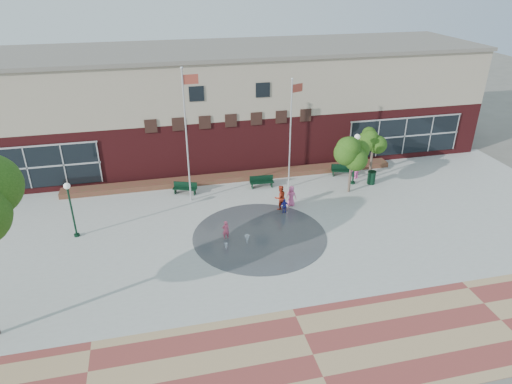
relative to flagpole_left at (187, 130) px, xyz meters
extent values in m
plane|color=#666056|center=(3.65, -8.81, -5.30)|extent=(120.00, 120.00, 0.00)
cube|color=#A8A8A0|center=(3.65, -4.81, -5.29)|extent=(46.00, 18.00, 0.01)
cube|color=brown|center=(3.65, -15.81, -5.29)|extent=(46.00, 6.00, 0.01)
cylinder|color=#383A3D|center=(3.65, -5.81, -5.29)|extent=(8.40, 8.40, 0.01)
cube|color=#58171A|center=(3.65, 8.69, -3.05)|extent=(44.00, 10.00, 4.50)
cube|color=tan|center=(3.65, 8.69, 1.45)|extent=(44.00, 10.00, 4.50)
cube|color=slate|center=(3.65, 8.69, 3.75)|extent=(44.40, 10.40, 0.30)
cube|color=black|center=(-11.35, 3.67, -3.18)|extent=(10.00, 0.12, 3.19)
cube|color=black|center=(18.65, 3.67, -3.18)|extent=(10.00, 0.12, 3.19)
cube|color=black|center=(1.15, 3.67, 1.50)|extent=(1.10, 0.10, 1.10)
cube|color=black|center=(6.15, 3.67, 1.50)|extent=(1.10, 0.10, 1.10)
cube|color=maroon|center=(3.65, 2.79, -5.30)|extent=(26.00, 1.20, 0.40)
cylinder|color=silver|center=(-0.05, 0.00, -0.61)|extent=(0.11, 0.11, 9.37)
sphere|color=silver|center=(-0.05, 0.00, 4.13)|extent=(0.18, 0.18, 0.18)
cube|color=#A43C2E|center=(0.46, 0.02, 3.38)|extent=(1.03, 0.07, 0.63)
cylinder|color=silver|center=(7.43, 0.48, -1.20)|extent=(0.11, 0.11, 8.19)
sphere|color=silver|center=(7.43, 0.48, 2.95)|extent=(0.17, 0.17, 0.17)
cube|color=#A43C2E|center=(7.87, 0.65, 2.27)|extent=(0.89, 0.36, 0.58)
cylinder|color=black|center=(-7.52, -3.24, -3.64)|extent=(0.12, 0.12, 3.32)
cylinder|color=black|center=(-7.52, -3.24, -5.22)|extent=(0.35, 0.35, 0.16)
sphere|color=white|center=(-7.52, -3.24, -1.80)|extent=(0.39, 0.39, 0.39)
cylinder|color=black|center=(12.46, -0.06, -3.47)|extent=(0.13, 0.13, 3.65)
cylinder|color=black|center=(12.46, -0.06, -5.21)|extent=(0.39, 0.39, 0.17)
sphere|color=white|center=(12.46, -0.06, -1.45)|extent=(0.43, 0.43, 0.43)
cube|color=black|center=(-0.37, 1.13, -4.86)|extent=(1.83, 1.06, 0.06)
cube|color=black|center=(-0.29, 1.33, -4.63)|extent=(1.68, 0.64, 0.44)
cube|color=black|center=(5.43, 0.88, -4.84)|extent=(1.84, 0.60, 0.06)
cube|color=black|center=(5.44, 1.11, -4.61)|extent=(1.81, 0.15, 0.45)
cube|color=black|center=(12.28, 1.49, -4.84)|extent=(1.91, 0.99, 0.06)
cube|color=black|center=(12.34, 1.70, -4.60)|extent=(1.79, 0.55, 0.46)
cylinder|color=black|center=(13.84, -0.39, -4.80)|extent=(0.60, 0.60, 1.00)
cylinder|color=black|center=(13.84, -0.39, -4.27)|extent=(0.64, 0.64, 0.06)
cylinder|color=#48392F|center=(11.59, -1.31, -3.91)|extent=(0.19, 0.19, 2.77)
cylinder|color=#48392F|center=(14.72, 1.60, -4.12)|extent=(0.20, 0.20, 2.35)
cone|color=white|center=(2.68, -6.60, -5.30)|extent=(0.32, 0.32, 0.62)
cone|color=white|center=(1.32, -7.00, -5.30)|extent=(0.23, 0.23, 0.51)
imported|color=#D84A6A|center=(1.54, -5.64, -4.67)|extent=(0.50, 0.37, 1.26)
imported|color=#AA2D18|center=(5.85, -2.71, -4.41)|extent=(1.00, 0.86, 1.79)
imported|color=#D7538D|center=(6.75, -2.38, -4.55)|extent=(0.87, 0.81, 1.50)
imported|color=#2F30B1|center=(5.99, -3.33, -4.76)|extent=(0.63, 0.27, 1.07)
imported|color=#E0439D|center=(13.10, 0.84, -4.49)|extent=(1.18, 0.87, 1.62)
camera|label=1|loc=(-2.09, -29.47, 9.99)|focal=32.00mm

